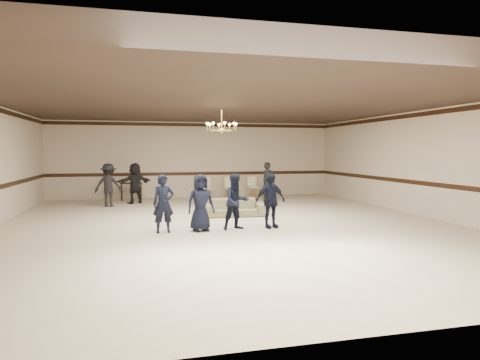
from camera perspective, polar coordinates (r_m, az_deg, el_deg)
The scene contains 16 objects.
room at distance 11.13m, azimuth -1.51°, elevation 2.05°, with size 12.01×14.01×3.21m.
chair_rail at distance 18.04m, azimuth -6.14°, elevation 0.87°, with size 12.00×0.02×0.14m, color black.
crown_molding at distance 18.04m, azimuth -6.19°, elevation 7.48°, with size 12.00×0.02×0.14m, color black.
chandelier at distance 12.13m, azimuth -2.51°, elevation 8.24°, with size 0.94×0.94×0.89m, color gold, non-canonical shape.
boy_a at distance 10.26m, azimuth -10.38°, elevation -3.20°, with size 0.51×0.34×1.41m, color black.
boy_b at distance 10.35m, azimuth -5.39°, elevation -3.09°, with size 0.69×0.45×1.41m, color black.
boy_c at distance 10.51m, azimuth -0.52°, elevation -2.96°, with size 0.68×0.53×1.41m, color black.
boy_d at distance 10.75m, azimuth 4.16°, elevation -2.82°, with size 0.82×0.34×1.41m, color black.
settee at distance 12.68m, azimuth -0.87°, elevation -3.75°, with size 1.84×0.72×0.54m, color #7E7654.
adult_left at distance 15.53m, azimuth -17.46°, elevation -0.66°, with size 0.99×0.57×1.53m, color black.
adult_mid at distance 16.19m, azimuth -14.11°, elevation -0.41°, with size 1.42×0.45×1.53m, color black.
adult_right at distance 16.54m, azimuth 3.83°, elevation -0.21°, with size 0.56×0.37×1.53m, color black.
banquet_chair_left at distance 17.32m, azimuth -4.62°, elevation -1.08°, with size 0.43×0.43×0.89m, color beige, non-canonical shape.
banquet_chair_mid at distance 17.51m, azimuth -1.38°, elevation -1.02°, with size 0.43×0.43×0.89m, color beige, non-canonical shape.
banquet_chair_right at distance 17.74m, azimuth 1.78°, elevation -0.95°, with size 0.43×0.43×0.89m, color beige, non-canonical shape.
console_table at distance 17.33m, azimuth -14.57°, elevation -1.50°, with size 0.85×0.36×0.71m, color black.
Camera 1 is at (-2.32, -10.87, 1.98)m, focal length 31.34 mm.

